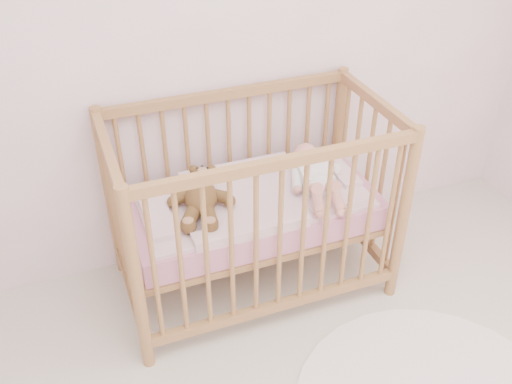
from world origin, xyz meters
name	(u,v)px	position (x,y,z in m)	size (l,w,h in m)	color
wall_back	(192,17)	(0.00, 2.00, 1.35)	(4.00, 0.02, 2.70)	white
crib	(252,206)	(0.15, 1.60, 0.50)	(1.36, 0.76, 1.00)	#9A6341
mattress	(252,209)	(0.15, 1.60, 0.49)	(1.22, 0.62, 0.13)	pink
blanket	(252,197)	(0.15, 1.60, 0.56)	(1.10, 0.58, 0.06)	pink
baby	(314,173)	(0.47, 1.58, 0.64)	(0.28, 0.59, 0.14)	white
teddy_bear	(201,196)	(-0.12, 1.58, 0.65)	(0.34, 0.48, 0.13)	brown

